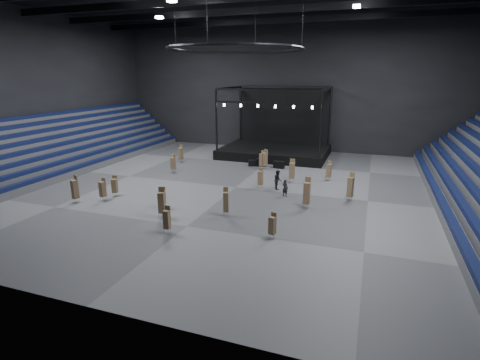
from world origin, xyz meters
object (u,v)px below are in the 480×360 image
(stage, at_px, (276,145))
(man_center, at_px, (285,188))
(chair_stack_12, at_px, (292,170))
(chair_stack_5, at_px, (226,201))
(crew_member, at_px, (278,180))
(chair_stack_14, at_px, (75,189))
(chair_stack_6, at_px, (329,170))
(chair_stack_13, at_px, (307,193))
(flight_case_mid, at_px, (261,162))
(chair_stack_4, at_px, (167,219))
(chair_stack_11, at_px, (163,197))
(chair_stack_1, at_px, (350,187))
(flight_case_left, at_px, (253,163))
(chair_stack_9, at_px, (161,202))
(chair_stack_16, at_px, (265,159))
(chair_stack_8, at_px, (181,153))
(chair_stack_3, at_px, (173,163))
(chair_stack_7, at_px, (103,189))
(chair_stack_10, at_px, (260,178))
(chair_stack_2, at_px, (272,225))
(chair_stack_0, at_px, (262,159))
(chair_stack_15, at_px, (115,185))

(stage, distance_m, man_center, 18.19)
(stage, relative_size, chair_stack_12, 5.65)
(chair_stack_5, height_order, crew_member, chair_stack_5)
(chair_stack_14, distance_m, crew_member, 18.47)
(chair_stack_12, bearing_deg, chair_stack_6, 24.61)
(chair_stack_13, bearing_deg, chair_stack_14, -159.52)
(chair_stack_5, distance_m, chair_stack_12, 11.43)
(chair_stack_6, bearing_deg, flight_case_mid, 171.63)
(chair_stack_4, height_order, chair_stack_11, chair_stack_4)
(chair_stack_1, relative_size, chair_stack_13, 0.95)
(flight_case_left, distance_m, chair_stack_9, 18.67)
(man_center, bearing_deg, flight_case_mid, -43.45)
(chair_stack_16, xyz_separation_m, crew_member, (3.39, -7.19, -0.31))
(chair_stack_1, height_order, chair_stack_14, chair_stack_1)
(chair_stack_5, bearing_deg, chair_stack_4, -140.03)
(man_center, relative_size, crew_member, 0.85)
(chair_stack_5, bearing_deg, chair_stack_8, 109.24)
(chair_stack_4, distance_m, chair_stack_13, 11.81)
(man_center, bearing_deg, chair_stack_1, -152.58)
(chair_stack_3, height_order, chair_stack_14, chair_stack_14)
(chair_stack_7, xyz_separation_m, chair_stack_10, (12.12, 8.16, -0.01))
(stage, bearing_deg, chair_stack_2, -76.33)
(flight_case_mid, xyz_separation_m, chair_stack_11, (-3.56, -17.03, 0.54))
(stage, distance_m, flight_case_mid, 6.95)
(chair_stack_6, xyz_separation_m, chair_stack_8, (-18.72, 2.34, 0.05))
(chair_stack_13, relative_size, crew_member, 1.42)
(chair_stack_7, xyz_separation_m, chair_stack_11, (6.06, 0.03, -0.10))
(chair_stack_3, bearing_deg, chair_stack_0, 51.89)
(chair_stack_5, xyz_separation_m, man_center, (3.32, 6.33, -0.38))
(chair_stack_4, bearing_deg, chair_stack_1, 42.92)
(flight_case_mid, distance_m, chair_stack_6, 9.30)
(chair_stack_16, bearing_deg, chair_stack_5, -62.23)
(chair_stack_9, distance_m, man_center, 11.50)
(chair_stack_1, distance_m, chair_stack_16, 13.26)
(flight_case_left, xyz_separation_m, chair_stack_5, (3.00, -16.58, 0.82))
(chair_stack_0, height_order, chair_stack_14, chair_stack_14)
(chair_stack_5, bearing_deg, chair_stack_15, 154.95)
(chair_stack_1, bearing_deg, flight_case_mid, 157.93)
(flight_case_mid, height_order, chair_stack_2, chair_stack_2)
(stage, relative_size, chair_stack_6, 6.59)
(man_center, bearing_deg, stage, -53.49)
(chair_stack_1, height_order, chair_stack_2, chair_stack_1)
(chair_stack_4, relative_size, chair_stack_10, 0.98)
(flight_case_mid, relative_size, chair_stack_13, 0.50)
(stage, distance_m, chair_stack_10, 15.96)
(chair_stack_3, relative_size, chair_stack_16, 0.88)
(man_center, bearing_deg, chair_stack_8, -10.56)
(chair_stack_1, bearing_deg, man_center, -152.82)
(chair_stack_9, relative_size, chair_stack_13, 0.91)
(flight_case_mid, bearing_deg, flight_case_left, -164.78)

